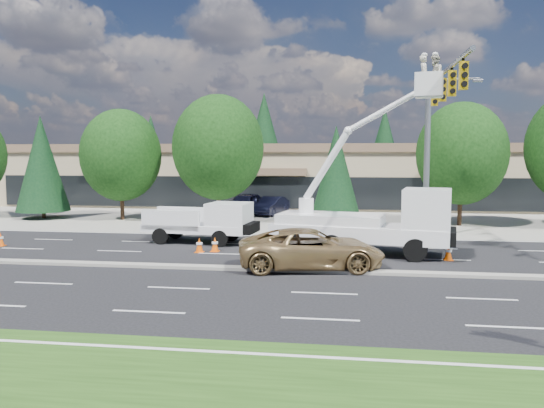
# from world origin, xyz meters

# --- Properties ---
(ground) EXTENTS (140.00, 140.00, 0.00)m
(ground) POSITION_xyz_m (0.00, 0.00, 0.00)
(ground) COLOR black
(ground) RESTS_ON ground
(concrete_apron) EXTENTS (140.00, 22.00, 0.01)m
(concrete_apron) POSITION_xyz_m (0.00, 20.00, 0.01)
(concrete_apron) COLOR gray
(concrete_apron) RESTS_ON ground
(road_median) EXTENTS (120.00, 0.55, 0.12)m
(road_median) POSITION_xyz_m (0.00, 0.00, 0.06)
(road_median) COLOR gray
(road_median) RESTS_ON ground
(strip_mall) EXTENTS (50.40, 15.40, 5.50)m
(strip_mall) POSITION_xyz_m (0.00, 29.97, 2.83)
(strip_mall) COLOR tan
(strip_mall) RESTS_ON ground
(tree_front_b) EXTENTS (3.74, 3.74, 7.38)m
(tree_front_b) POSITION_xyz_m (-16.00, 15.00, 3.96)
(tree_front_b) COLOR #332114
(tree_front_b) RESTS_ON ground
(tree_front_c) EXTENTS (5.61, 5.61, 7.79)m
(tree_front_c) POSITION_xyz_m (-10.00, 15.00, 4.56)
(tree_front_c) COLOR #332114
(tree_front_c) RESTS_ON ground
(tree_front_d) EXTENTS (6.26, 6.26, 8.68)m
(tree_front_d) POSITION_xyz_m (-3.00, 15.00, 5.08)
(tree_front_d) COLOR #332114
(tree_front_d) RESTS_ON ground
(tree_front_e) EXTENTS (3.30, 3.30, 6.51)m
(tree_front_e) POSITION_xyz_m (5.00, 15.00, 3.49)
(tree_front_e) COLOR #332114
(tree_front_e) RESTS_ON ground
(tree_front_f) EXTENTS (5.74, 5.74, 7.97)m
(tree_front_f) POSITION_xyz_m (13.00, 15.00, 4.66)
(tree_front_f) COLOR #332114
(tree_front_f) RESTS_ON ground
(tree_back_a) EXTENTS (4.77, 4.77, 9.39)m
(tree_back_a) POSITION_xyz_m (-18.00, 42.00, 5.04)
(tree_back_a) COLOR #332114
(tree_back_a) RESTS_ON ground
(tree_back_b) EXTENTS (6.02, 6.02, 11.86)m
(tree_back_b) POSITION_xyz_m (-4.00, 42.00, 6.37)
(tree_back_b) COLOR #332114
(tree_back_b) RESTS_ON ground
(tree_back_c) EXTENTS (5.05, 5.05, 9.95)m
(tree_back_c) POSITION_xyz_m (10.00, 42.00, 5.34)
(tree_back_c) COLOR #332114
(tree_back_c) RESTS_ON ground
(tree_back_d) EXTENTS (4.63, 4.63, 9.12)m
(tree_back_d) POSITION_xyz_m (22.00, 42.00, 4.89)
(tree_back_d) COLOR #332114
(tree_back_d) RESTS_ON ground
(signal_mast) EXTENTS (2.76, 10.16, 9.00)m
(signal_mast) POSITION_xyz_m (10.03, 7.04, 6.06)
(signal_mast) COLOR gray
(signal_mast) RESTS_ON ground
(utility_pickup) EXTENTS (5.74, 2.66, 2.13)m
(utility_pickup) POSITION_xyz_m (-1.59, 6.15, 0.88)
(utility_pickup) COLOR white
(utility_pickup) RESTS_ON ground
(bucket_truck) EXTENTS (8.76, 3.92, 9.00)m
(bucket_truck) POSITION_xyz_m (7.14, 4.03, 1.96)
(bucket_truck) COLOR white
(bucket_truck) RESTS_ON ground
(traffic_cone_a) EXTENTS (0.40, 0.40, 0.70)m
(traffic_cone_a) POSITION_xyz_m (-11.56, 3.79, 0.34)
(traffic_cone_a) COLOR #F25607
(traffic_cone_a) RESTS_ON ground
(traffic_cone_b) EXTENTS (0.40, 0.40, 0.70)m
(traffic_cone_b) POSITION_xyz_m (-1.14, 3.47, 0.34)
(traffic_cone_b) COLOR #F25607
(traffic_cone_b) RESTS_ON ground
(traffic_cone_c) EXTENTS (0.40, 0.40, 0.70)m
(traffic_cone_c) POSITION_xyz_m (-0.46, 3.77, 0.34)
(traffic_cone_c) COLOR #F25607
(traffic_cone_c) RESTS_ON ground
(traffic_cone_d) EXTENTS (0.40, 0.40, 0.70)m
(traffic_cone_d) POSITION_xyz_m (8.93, 4.17, 0.34)
(traffic_cone_d) COLOR #F25607
(traffic_cone_d) RESTS_ON ground
(traffic_cone_e) EXTENTS (0.40, 0.40, 0.70)m
(traffic_cone_e) POSITION_xyz_m (10.13, 3.17, 0.34)
(traffic_cone_e) COLOR #F25607
(traffic_cone_e) RESTS_ON ground
(minivan) EXTENTS (6.21, 3.64, 1.62)m
(minivan) POSITION_xyz_m (4.32, 0.60, 0.81)
(minivan) COLOR #9F7F4D
(minivan) RESTS_ON ground
(parked_car_west) EXTENTS (3.22, 5.27, 1.68)m
(parked_car_west) POSITION_xyz_m (-2.00, 19.40, 0.84)
(parked_car_west) COLOR black
(parked_car_west) RESTS_ON ground
(parked_car_east) EXTENTS (2.50, 4.47, 1.39)m
(parked_car_east) POSITION_xyz_m (0.00, 19.49, 0.70)
(parked_car_east) COLOR black
(parked_car_east) RESTS_ON ground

